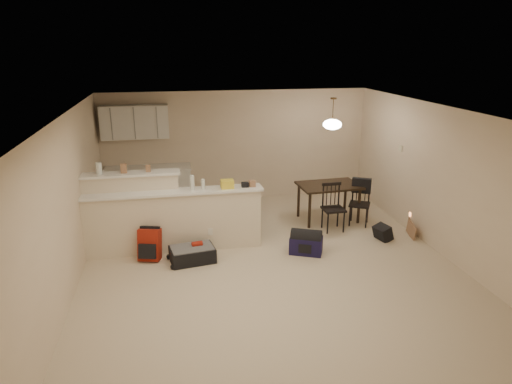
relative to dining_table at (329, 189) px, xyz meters
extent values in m
plane|color=beige|center=(-1.62, -1.78, -0.67)|extent=(7.00, 7.00, 0.00)
plane|color=white|center=(-1.62, -1.78, 1.83)|extent=(7.00, 7.00, 0.00)
cube|color=beige|center=(-1.62, 1.72, 0.58)|extent=(6.00, 0.02, 2.50)
cube|color=beige|center=(-1.62, -5.28, 0.58)|extent=(6.00, 0.02, 2.50)
cube|color=beige|center=(-4.62, -1.78, 0.58)|extent=(0.02, 7.00, 2.50)
cube|color=beige|center=(1.38, -1.78, 0.58)|extent=(0.02, 7.00, 2.50)
cube|color=beige|center=(-3.12, -0.88, -0.14)|extent=(3.00, 0.28, 1.05)
cube|color=white|center=(-3.12, -0.88, 0.40)|extent=(3.08, 0.38, 0.04)
cube|color=beige|center=(-3.82, -0.66, 0.01)|extent=(1.60, 0.24, 1.35)
cube|color=white|center=(-3.82, -0.66, 0.70)|extent=(1.68, 0.34, 0.04)
cube|color=white|center=(-3.82, 1.54, 1.23)|extent=(1.40, 0.34, 0.70)
cube|color=white|center=(-3.62, 1.41, -0.22)|extent=(1.80, 0.60, 0.90)
cube|color=beige|center=(1.37, -0.23, 0.83)|extent=(0.02, 0.12, 0.12)
cylinder|color=silver|center=(-4.31, -0.66, 0.82)|extent=(0.10, 0.10, 0.20)
cube|color=#966B4D|center=(-3.91, -0.66, 0.80)|extent=(0.10, 0.07, 0.16)
cube|color=#966B4D|center=(-3.51, -0.66, 0.78)|extent=(0.08, 0.06, 0.12)
cylinder|color=silver|center=(-2.78, -0.88, 0.55)|extent=(0.07, 0.07, 0.26)
cylinder|color=silver|center=(-2.60, -0.88, 0.51)|extent=(0.06, 0.06, 0.18)
cube|color=#966B4D|center=(-2.18, -0.88, 0.49)|extent=(0.22, 0.18, 0.14)
cube|color=#966B4D|center=(-1.87, -0.88, 0.46)|extent=(0.12, 0.10, 0.08)
cube|color=#966B4D|center=(-1.74, -0.88, 0.48)|extent=(0.10, 0.10, 0.11)
cube|color=black|center=(0.00, 0.00, 0.07)|extent=(1.26, 0.88, 0.04)
cylinder|color=black|center=(-0.51, -0.35, -0.31)|extent=(0.06, 0.06, 0.72)
cylinder|color=black|center=(0.54, -0.30, -0.31)|extent=(0.06, 0.06, 0.72)
cylinder|color=black|center=(-0.54, 0.30, -0.31)|extent=(0.06, 0.06, 0.72)
cylinder|color=black|center=(0.51, 0.35, -0.31)|extent=(0.06, 0.06, 0.72)
cylinder|color=brown|center=(0.00, 0.00, 1.58)|extent=(0.02, 0.02, 0.50)
cylinder|color=brown|center=(0.00, 0.00, 1.81)|extent=(0.12, 0.12, 0.03)
ellipsoid|color=white|center=(0.00, 0.00, 1.31)|extent=(0.36, 0.36, 0.20)
cube|color=black|center=(-2.86, -1.38, -0.55)|extent=(0.78, 0.57, 0.24)
cube|color=#9D1F11|center=(-3.55, -1.17, -0.40)|extent=(0.40, 0.31, 0.53)
cube|color=#16123B|center=(-0.91, -1.45, -0.52)|extent=(0.63, 0.50, 0.30)
cube|color=black|center=(0.66, -1.17, -0.53)|extent=(0.29, 0.35, 0.27)
cube|color=#966B4D|center=(1.23, -1.17, -0.52)|extent=(0.07, 0.39, 0.30)
camera|label=1|loc=(-3.13, -8.37, 2.80)|focal=32.00mm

